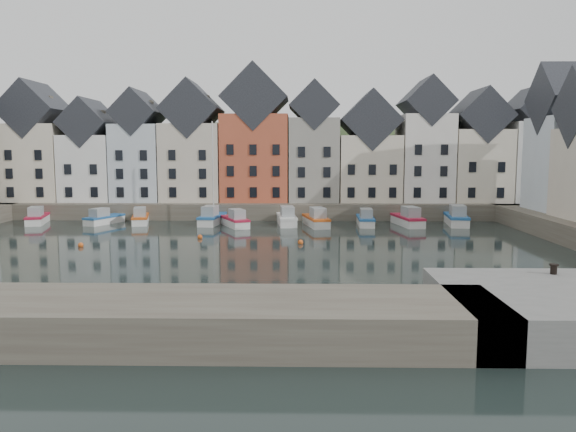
{
  "coord_description": "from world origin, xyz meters",
  "views": [
    {
      "loc": [
        5.8,
        -46.92,
        8.78
      ],
      "look_at": [
        4.81,
        6.0,
        2.51
      ],
      "focal_mm": 35.0,
      "sensor_mm": 36.0,
      "label": 1
    }
  ],
  "objects": [
    {
      "name": "ground",
      "position": [
        0.0,
        0.0,
        0.0
      ],
      "size": [
        260.0,
        260.0,
        0.0
      ],
      "primitive_type": "plane",
      "color": "black",
      "rests_on": "ground"
    },
    {
      "name": "far_quay",
      "position": [
        0.0,
        30.0,
        1.0
      ],
      "size": [
        90.0,
        16.0,
        2.0
      ],
      "primitive_type": "cube",
      "color": "#4C453A",
      "rests_on": "ground"
    },
    {
      "name": "hillside",
      "position": [
        0.02,
        56.0,
        -17.96
      ],
      "size": [
        153.6,
        70.4,
        64.0
      ],
      "color": "#24371B",
      "rests_on": "ground"
    },
    {
      "name": "far_terrace",
      "position": [
        3.21,
        28.0,
        8.88
      ],
      "size": [
        72.37,
        8.16,
        17.78
      ],
      "color": "#EEE1C7",
      "rests_on": "far_quay"
    },
    {
      "name": "mooring_buoys",
      "position": [
        -4.0,
        5.33,
        0.15
      ],
      "size": [
        20.5,
        5.5,
        0.5
      ],
      "color": "#CB5117",
      "rests_on": "ground"
    },
    {
      "name": "boat_a",
      "position": [
        -25.31,
        18.76,
        0.69
      ],
      "size": [
        3.33,
        6.28,
        2.31
      ],
      "rotation": [
        0.0,
        0.0,
        0.26
      ],
      "color": "silver",
      "rests_on": "ground"
    },
    {
      "name": "boat_b",
      "position": [
        -17.36,
        18.66,
        0.64
      ],
      "size": [
        3.65,
        5.8,
        2.13
      ],
      "rotation": [
        0.0,
        0.0,
        -0.38
      ],
      "color": "silver",
      "rests_on": "ground"
    },
    {
      "name": "boat_c",
      "position": [
        -13.03,
        18.99,
        0.66
      ],
      "size": [
        3.07,
        6.07,
        2.23
      ],
      "rotation": [
        0.0,
        0.0,
        0.23
      ],
      "color": "silver",
      "rests_on": "ground"
    },
    {
      "name": "boat_d",
      "position": [
        -4.45,
        18.72,
        0.8
      ],
      "size": [
        2.69,
        6.61,
        12.3
      ],
      "rotation": [
        0.0,
        0.0,
        -0.11
      ],
      "color": "silver",
      "rests_on": "ground"
    },
    {
      "name": "boat_e",
      "position": [
        -1.44,
        16.65,
        0.68
      ],
      "size": [
        4.09,
        6.19,
        2.29
      ],
      "rotation": [
        0.0,
        0.0,
        0.41
      ],
      "color": "silver",
      "rests_on": "ground"
    },
    {
      "name": "boat_f",
      "position": [
        4.43,
        18.35,
        0.73
      ],
      "size": [
        2.66,
        6.6,
        2.47
      ],
      "rotation": [
        0.0,
        0.0,
        0.11
      ],
      "color": "silver",
      "rests_on": "ground"
    },
    {
      "name": "boat_g",
      "position": [
        7.86,
        17.21,
        0.73
      ],
      "size": [
        3.21,
        6.68,
        2.46
      ],
      "rotation": [
        0.0,
        0.0,
        0.2
      ],
      "color": "silver",
      "rests_on": "ground"
    },
    {
      "name": "boat_h",
      "position": [
        13.62,
        17.96,
        0.67
      ],
      "size": [
        2.05,
        5.93,
        2.25
      ],
      "rotation": [
        0.0,
        0.0,
        -0.04
      ],
      "color": "silver",
      "rests_on": "ground"
    },
    {
      "name": "boat_i",
      "position": [
        18.52,
        17.82,
        0.75
      ],
      "size": [
        3.08,
        6.81,
        2.52
      ],
      "rotation": [
        0.0,
        0.0,
        0.16
      ],
      "color": "silver",
      "rests_on": "ground"
    },
    {
      "name": "boat_j",
      "position": [
        24.32,
        18.63,
        0.79
      ],
      "size": [
        2.96,
        7.09,
        2.64
      ],
      "rotation": [
        0.0,
        0.0,
        -0.12
      ],
      "color": "silver",
      "rests_on": "ground"
    },
    {
      "name": "mooring_bollard",
      "position": [
        19.8,
        -16.5,
        2.31
      ],
      "size": [
        0.48,
        0.48,
        0.56
      ],
      "color": "black",
      "rests_on": "near_quay"
    }
  ]
}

